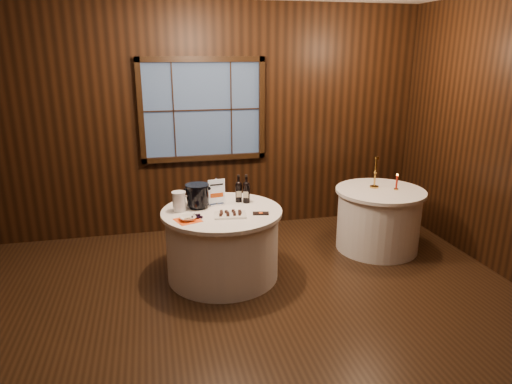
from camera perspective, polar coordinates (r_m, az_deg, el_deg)
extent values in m
plane|color=black|center=(4.30, -1.89, -16.39)|extent=(6.00, 6.00, 0.00)
cube|color=black|center=(6.12, -6.68, 8.80)|extent=(6.00, 0.02, 3.00)
cube|color=#3B537C|center=(6.07, -6.69, 10.16)|extent=(1.50, 0.01, 1.20)
cylinder|color=white|center=(4.99, -4.20, -6.64)|extent=(1.20, 1.20, 0.73)
cylinder|color=white|center=(4.85, -4.29, -2.48)|extent=(1.28, 1.28, 0.04)
cylinder|color=white|center=(5.87, 15.01, -3.50)|extent=(1.00, 1.00, 0.73)
cylinder|color=white|center=(5.75, 15.30, 0.10)|extent=(1.08, 1.08, 0.04)
cube|color=silver|center=(5.01, -4.94, -1.51)|extent=(0.17, 0.11, 0.02)
cube|color=silver|center=(4.96, -4.98, 0.13)|extent=(0.02, 0.02, 0.29)
cube|color=white|center=(4.95, -4.96, 0.10)|extent=(0.19, 0.03, 0.27)
cylinder|color=black|center=(5.07, -2.18, -0.15)|extent=(0.07, 0.07, 0.20)
sphere|color=black|center=(5.04, -2.20, 0.93)|extent=(0.07, 0.07, 0.07)
cylinder|color=black|center=(5.02, -2.20, 1.52)|extent=(0.03, 0.03, 0.09)
cylinder|color=black|center=(5.01, -2.21, 2.02)|extent=(0.03, 0.03, 0.02)
cube|color=beige|center=(5.03, -2.10, -0.28)|extent=(0.05, 0.01, 0.07)
cylinder|color=black|center=(5.03, -1.20, -0.22)|extent=(0.08, 0.08, 0.21)
sphere|color=black|center=(5.00, -1.21, 0.90)|extent=(0.08, 0.08, 0.08)
cylinder|color=black|center=(4.99, -1.22, 1.52)|extent=(0.03, 0.03, 0.09)
cylinder|color=black|center=(4.98, -1.22, 2.04)|extent=(0.03, 0.03, 0.02)
cube|color=beige|center=(5.00, -1.11, -0.35)|extent=(0.05, 0.02, 0.07)
cylinder|color=black|center=(4.94, -7.26, -1.76)|extent=(0.18, 0.18, 0.03)
cylinder|color=black|center=(4.90, -7.32, -0.45)|extent=(0.24, 0.24, 0.20)
cylinder|color=black|center=(4.87, -7.37, 0.82)|extent=(0.25, 0.25, 0.02)
cube|color=white|center=(4.66, -3.23, -2.88)|extent=(0.35, 0.25, 0.02)
cube|color=black|center=(4.71, 0.60, -2.69)|extent=(0.18, 0.12, 0.01)
cylinder|color=#3B2615|center=(4.63, -8.34, -3.01)|extent=(0.07, 0.03, 0.03)
cylinder|color=white|center=(4.83, -9.59, -1.24)|extent=(0.14, 0.14, 0.20)
cylinder|color=white|center=(4.80, -9.65, -0.05)|extent=(0.15, 0.15, 0.01)
torus|color=white|center=(4.83, -8.77, -1.07)|extent=(0.10, 0.05, 0.10)
cube|color=#FF5315|center=(4.59, -8.51, -3.50)|extent=(0.30, 0.30, 0.00)
imported|color=white|center=(4.58, -8.52, -3.24)|extent=(0.18, 0.18, 0.04)
cylinder|color=#B98C3A|center=(5.81, 14.55, 0.64)|extent=(0.11, 0.11, 0.02)
cylinder|color=#B98C3A|center=(5.76, 14.68, 2.34)|extent=(0.02, 0.02, 0.34)
cylinder|color=#B98C3A|center=(5.72, 14.82, 4.12)|extent=(0.06, 0.06, 0.03)
cylinder|color=#B98C3A|center=(5.79, 17.10, 0.34)|extent=(0.05, 0.05, 0.01)
cylinder|color=#AC1E0D|center=(5.77, 17.18, 1.17)|extent=(0.02, 0.02, 0.16)
sphere|color=#FFB23F|center=(5.74, 17.26, 2.08)|extent=(0.02, 0.02, 0.02)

